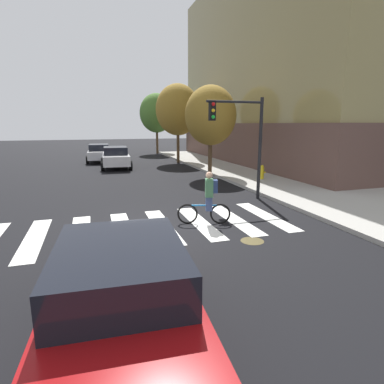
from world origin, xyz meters
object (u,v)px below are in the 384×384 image
(sedan_near, at_px, (122,294))
(cyclist, at_px, (208,198))
(fire_hydrant, at_px, (262,172))
(sedan_far, at_px, (99,153))
(street_tree_mid, at_px, (178,110))
(street_tree_near, at_px, (210,116))
(manhole_cover, at_px, (252,241))
(street_tree_far, at_px, (157,113))
(sedan_mid, at_px, (116,157))
(traffic_light_near, at_px, (243,131))

(sedan_near, height_order, cyclist, cyclist)
(cyclist, xyz_separation_m, fire_hydrant, (5.53, 6.22, -0.31))
(sedan_far, distance_m, fire_hydrant, 15.06)
(cyclist, distance_m, street_tree_mid, 16.90)
(cyclist, height_order, street_tree_near, street_tree_near)
(manhole_cover, height_order, street_tree_mid, street_tree_mid)
(street_tree_near, relative_size, street_tree_far, 0.85)
(street_tree_far, bearing_deg, cyclist, -97.87)
(street_tree_mid, bearing_deg, street_tree_far, 89.92)
(sedan_near, xyz_separation_m, street_tree_mid, (6.58, 21.18, 3.44))
(street_tree_near, bearing_deg, sedan_near, -115.51)
(manhole_cover, distance_m, street_tree_mid, 18.72)
(sedan_mid, bearing_deg, sedan_far, 103.25)
(sedan_mid, distance_m, fire_hydrant, 10.96)
(sedan_far, bearing_deg, fire_hydrant, -56.42)
(cyclist, xyz_separation_m, street_tree_mid, (3.42, 16.20, 3.41))
(manhole_cover, bearing_deg, traffic_light_near, 67.60)
(manhole_cover, height_order, cyclist, cyclist)
(cyclist, bearing_deg, sedan_mid, 97.00)
(sedan_far, height_order, street_tree_near, street_tree_near)
(manhole_cover, distance_m, street_tree_near, 11.50)
(sedan_mid, height_order, cyclist, cyclist)
(cyclist, distance_m, street_tree_far, 25.34)
(sedan_mid, relative_size, street_tree_far, 0.72)
(sedan_mid, xyz_separation_m, fire_hydrant, (7.30, -8.17, -0.26))
(street_tree_near, bearing_deg, fire_hydrant, -49.79)
(fire_hydrant, height_order, street_tree_far, street_tree_far)
(cyclist, bearing_deg, street_tree_mid, 78.06)
(cyclist, bearing_deg, traffic_light_near, 47.14)
(manhole_cover, distance_m, cyclist, 2.10)
(cyclist, height_order, street_tree_far, street_tree_far)
(sedan_near, xyz_separation_m, street_tree_far, (6.59, 29.85, 3.46))
(manhole_cover, height_order, fire_hydrant, fire_hydrant)
(sedan_near, height_order, sedan_mid, sedan_near)
(manhole_cover, xyz_separation_m, sedan_near, (-3.78, -3.17, 0.82))
(manhole_cover, distance_m, fire_hydrant, 9.43)
(sedan_mid, relative_size, sedan_far, 1.03)
(fire_hydrant, distance_m, street_tree_mid, 10.86)
(street_tree_far, bearing_deg, street_tree_mid, -90.08)
(manhole_cover, bearing_deg, street_tree_near, 75.29)
(sedan_near, height_order, street_tree_mid, street_tree_mid)
(manhole_cover, height_order, sedan_near, sedan_near)
(manhole_cover, relative_size, traffic_light_near, 0.15)
(traffic_light_near, height_order, street_tree_near, street_tree_near)
(street_tree_near, distance_m, street_tree_far, 16.14)
(sedan_far, bearing_deg, street_tree_near, -58.28)
(sedan_far, bearing_deg, traffic_light_near, -71.86)
(manhole_cover, xyz_separation_m, fire_hydrant, (4.90, 8.04, 0.53))
(sedan_far, distance_m, traffic_light_near, 17.07)
(sedan_far, xyz_separation_m, street_tree_mid, (6.22, -2.57, 3.49))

